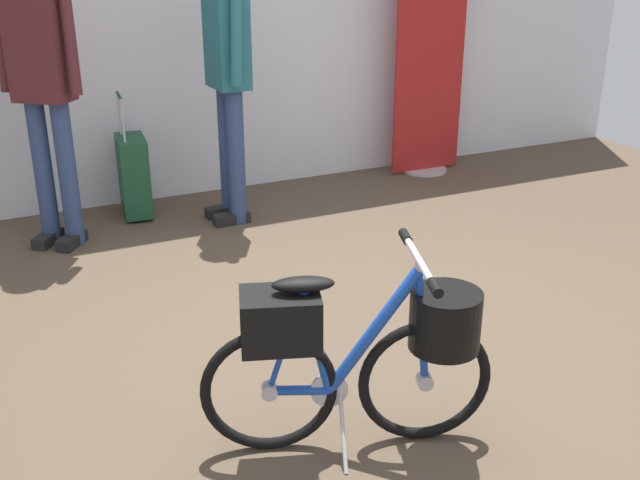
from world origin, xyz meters
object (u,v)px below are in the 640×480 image
(floor_banner_stand, at_px, (430,68))
(visitor_browsing, at_px, (227,58))
(rolling_suitcase, at_px, (134,175))
(visitor_near_wall, at_px, (41,69))
(folding_bike_foreground, at_px, (361,347))

(floor_banner_stand, height_order, visitor_browsing, visitor_browsing)
(visitor_browsing, xyz_separation_m, rolling_suitcase, (-0.58, 0.35, -0.78))
(visitor_near_wall, height_order, visitor_browsing, visitor_near_wall)
(floor_banner_stand, bearing_deg, rolling_suitcase, -178.95)
(folding_bike_foreground, relative_size, rolling_suitcase, 1.25)
(folding_bike_foreground, height_order, rolling_suitcase, rolling_suitcase)
(visitor_browsing, bearing_deg, folding_bike_foreground, -98.43)
(floor_banner_stand, bearing_deg, visitor_near_wall, -173.22)
(visitor_near_wall, xyz_separation_m, rolling_suitcase, (0.52, 0.30, -0.79))
(floor_banner_stand, xyz_separation_m, rolling_suitcase, (-2.33, -0.04, -0.54))
(floor_banner_stand, bearing_deg, visitor_browsing, -167.39)
(floor_banner_stand, height_order, visitor_near_wall, visitor_near_wall)
(folding_bike_foreground, bearing_deg, visitor_near_wall, 105.88)
(folding_bike_foreground, height_order, visitor_near_wall, visitor_near_wall)
(folding_bike_foreground, relative_size, visitor_near_wall, 0.57)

